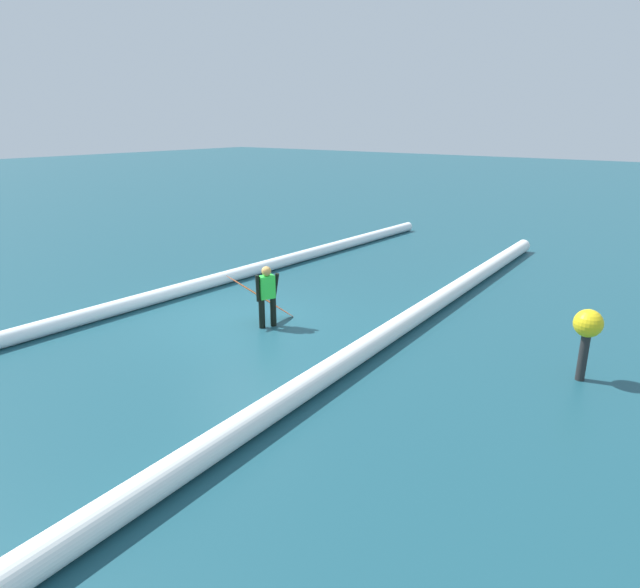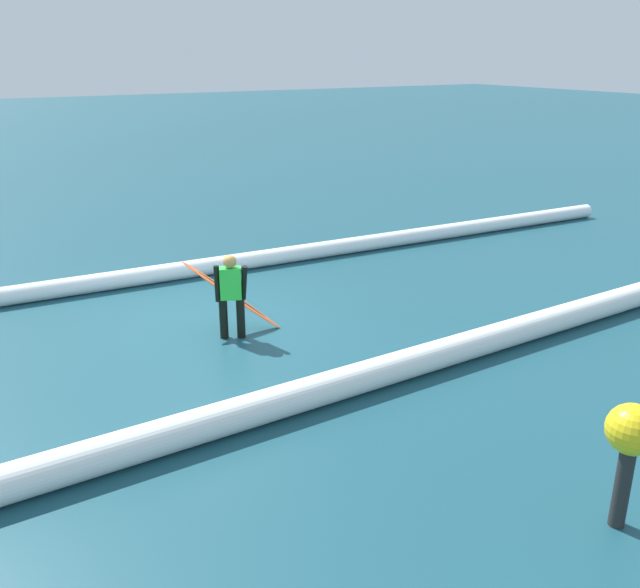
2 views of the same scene
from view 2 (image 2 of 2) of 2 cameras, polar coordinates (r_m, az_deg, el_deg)
The scene contains 6 objects.
ground_plane at distance 12.10m, azimuth -8.66°, elevation -2.43°, with size 129.23×129.23×0.00m, color #1A4A57.
surfer at distance 11.20m, azimuth -7.41°, elevation 0.17°, with size 0.48×0.35×1.42m.
surfboard at distance 11.60m, azimuth -7.34°, elevation -0.10°, with size 1.56×0.95×1.26m.
channel_buoy at distance 7.33m, azimuth 24.42°, elevation -10.86°, with size 0.50×0.50×1.35m.
wave_crest_foreground at distance 14.43m, azimuth -12.84°, elevation 1.72°, with size 0.36×0.36×24.46m, color white.
wave_crest_midground at distance 9.64m, azimuth 3.92°, elevation -6.80°, with size 0.43×0.43×20.61m, color white.
Camera 2 is at (3.99, 10.50, 4.50)m, focal length 38.49 mm.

